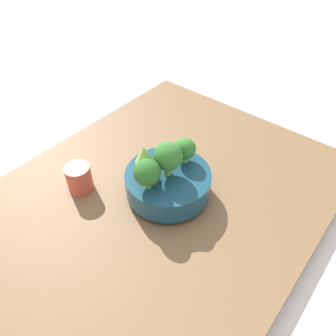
{
  "coord_description": "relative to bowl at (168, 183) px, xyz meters",
  "views": [
    {
      "loc": [
        0.43,
        0.4,
        0.69
      ],
      "look_at": [
        -0.03,
        0.02,
        0.13
      ],
      "focal_mm": 35.0,
      "sensor_mm": 36.0,
      "label": 1
    }
  ],
  "objects": [
    {
      "name": "romanesco_piece_near",
      "position": [
        0.03,
        -0.05,
        0.08
      ],
      "size": [
        0.05,
        0.05,
        0.08
      ],
      "color": "#609347",
      "rests_on": "bowl"
    },
    {
      "name": "table",
      "position": [
        0.03,
        -0.02,
        -0.06
      ],
      "size": [
        1.03,
        0.78,
        0.04
      ],
      "color": "brown",
      "rests_on": "ground_plane"
    },
    {
      "name": "broccoli_floret_left",
      "position": [
        -0.07,
        0.0,
        0.07
      ],
      "size": [
        0.06,
        0.06,
        0.07
      ],
      "color": "#7AB256",
      "rests_on": "bowl"
    },
    {
      "name": "broccoli_floret_right",
      "position": [
        0.07,
        -0.01,
        0.08
      ],
      "size": [
        0.07,
        0.07,
        0.08
      ],
      "color": "#7AB256",
      "rests_on": "bowl"
    },
    {
      "name": "broccoli_floret_center",
      "position": [
        -0.0,
        -0.0,
        0.09
      ],
      "size": [
        0.07,
        0.07,
        0.09
      ],
      "color": "#6BA34C",
      "rests_on": "bowl"
    },
    {
      "name": "cup",
      "position": [
        0.13,
        -0.19,
        -0.0
      ],
      "size": [
        0.07,
        0.07,
        0.08
      ],
      "color": "#C64C38",
      "rests_on": "table"
    },
    {
      "name": "ground_plane",
      "position": [
        0.03,
        -0.02,
        -0.08
      ],
      "size": [
        6.0,
        6.0,
        0.0
      ],
      "primitive_type": "plane",
      "color": "silver"
    },
    {
      "name": "bowl",
      "position": [
        0.0,
        0.0,
        0.0
      ],
      "size": [
        0.22,
        0.22,
        0.07
      ],
      "color": "navy",
      "rests_on": "table"
    }
  ]
}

